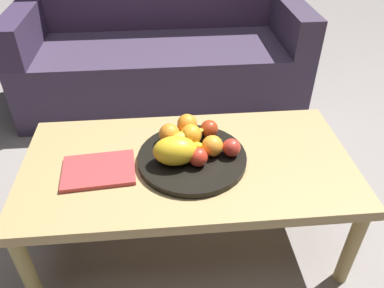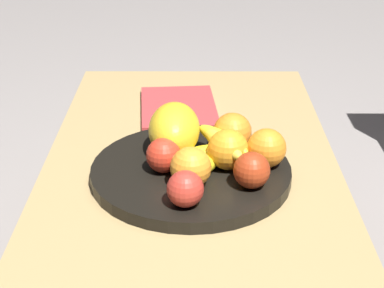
{
  "view_description": "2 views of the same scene",
  "coord_description": "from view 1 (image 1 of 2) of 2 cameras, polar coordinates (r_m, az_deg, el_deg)",
  "views": [
    {
      "loc": [
        -0.08,
        -1.06,
        1.28
      ],
      "look_at": [
        0.02,
        0.0,
        0.48
      ],
      "focal_mm": 35.35,
      "sensor_mm": 36.0,
      "label": 1
    },
    {
      "loc": [
        1.09,
        0.01,
        1.02
      ],
      "look_at": [
        0.02,
        0.0,
        0.48
      ],
      "focal_mm": 58.5,
      "sensor_mm": 36.0,
      "label": 2
    }
  ],
  "objects": [
    {
      "name": "couch",
      "position": [
        2.45,
        -4.53,
        13.45
      ],
      "size": [
        1.7,
        0.7,
        0.9
      ],
      "color": "#3E3249",
      "rests_on": "ground_plane"
    },
    {
      "name": "orange_right",
      "position": [
        1.45,
        -0.74,
        3.06
      ],
      "size": [
        0.08,
        0.08,
        0.08
      ],
      "primitive_type": "sphere",
      "color": "orange",
      "rests_on": "fruit_bowl"
    },
    {
      "name": "orange_back",
      "position": [
        1.39,
        -0.16,
        1.39
      ],
      "size": [
        0.08,
        0.08,
        0.08
      ],
      "primitive_type": "sphere",
      "color": "orange",
      "rests_on": "fruit_bowl"
    },
    {
      "name": "banana_bunch",
      "position": [
        1.38,
        -0.99,
        0.5
      ],
      "size": [
        0.17,
        0.17,
        0.06
      ],
      "color": "yellow",
      "rests_on": "fruit_bowl"
    },
    {
      "name": "fruit_bowl",
      "position": [
        1.37,
        0.0,
        -2.09
      ],
      "size": [
        0.39,
        0.39,
        0.03
      ],
      "primitive_type": "cylinder",
      "color": "black",
      "rests_on": "coffee_table"
    },
    {
      "name": "orange_left",
      "position": [
        1.34,
        3.13,
        -0.41
      ],
      "size": [
        0.08,
        0.08,
        0.08
      ],
      "primitive_type": "sphere",
      "color": "orange",
      "rests_on": "fruit_bowl"
    },
    {
      "name": "magazine",
      "position": [
        1.36,
        -13.89,
        -3.86
      ],
      "size": [
        0.26,
        0.2,
        0.02
      ],
      "primitive_type": "cube",
      "rotation": [
        0.0,
        0.0,
        0.08
      ],
      "color": "#BC3B3C",
      "rests_on": "coffee_table"
    },
    {
      "name": "ground_plane",
      "position": [
        1.66,
        -0.54,
        -13.38
      ],
      "size": [
        8.0,
        8.0,
        0.0
      ],
      "primitive_type": "plane",
      "color": "gray"
    },
    {
      "name": "melon_large_front",
      "position": [
        1.3,
        -2.56,
        -1.04
      ],
      "size": [
        0.16,
        0.11,
        0.1
      ],
      "primitive_type": "ellipsoid",
      "rotation": [
        0.0,
        0.0,
        -0.03
      ],
      "color": "yellow",
      "rests_on": "fruit_bowl"
    },
    {
      "name": "apple_front",
      "position": [
        1.35,
        5.98,
        -0.54
      ],
      "size": [
        0.07,
        0.07,
        0.07
      ],
      "primitive_type": "sphere",
      "color": "red",
      "rests_on": "fruit_bowl"
    },
    {
      "name": "coffee_table",
      "position": [
        1.4,
        -0.62,
        -3.92
      ],
      "size": [
        1.2,
        0.61,
        0.4
      ],
      "color": "tan",
      "rests_on": "ground_plane"
    },
    {
      "name": "orange_front",
      "position": [
        1.4,
        -3.43,
        1.51
      ],
      "size": [
        0.08,
        0.08,
        0.08
      ],
      "primitive_type": "sphere",
      "color": "orange",
      "rests_on": "fruit_bowl"
    },
    {
      "name": "apple_right",
      "position": [
        1.44,
        2.61,
        2.28
      ],
      "size": [
        0.07,
        0.07,
        0.07
      ],
      "primitive_type": "sphere",
      "color": "#A83618",
      "rests_on": "fruit_bowl"
    },
    {
      "name": "apple_left",
      "position": [
        1.3,
        0.92,
        -1.97
      ],
      "size": [
        0.07,
        0.07,
        0.07
      ],
      "primitive_type": "sphere",
      "color": "red",
      "rests_on": "fruit_bowl"
    }
  ]
}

